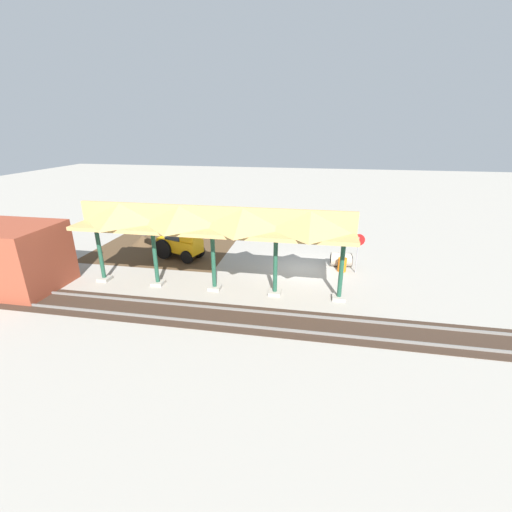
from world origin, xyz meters
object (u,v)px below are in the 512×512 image
(brick_utility_building, at_px, (15,258))
(traffic_barrel, at_px, (342,265))
(backhoe, at_px, (178,240))
(concrete_pipe, at_px, (341,259))
(stop_sign, at_px, (358,245))

(brick_utility_building, relative_size, traffic_barrel, 5.31)
(backhoe, bearing_deg, concrete_pipe, -178.13)
(backhoe, distance_m, traffic_barrel, 11.45)
(backhoe, distance_m, brick_utility_building, 9.61)
(stop_sign, relative_size, backhoe, 0.50)
(brick_utility_building, height_order, traffic_barrel, brick_utility_building)
(stop_sign, height_order, brick_utility_building, brick_utility_building)
(stop_sign, distance_m, traffic_barrel, 1.66)
(concrete_pipe, relative_size, traffic_barrel, 1.60)
(stop_sign, relative_size, traffic_barrel, 2.88)
(stop_sign, bearing_deg, concrete_pipe, -48.02)
(backhoe, height_order, concrete_pipe, backhoe)
(concrete_pipe, distance_m, brick_utility_building, 19.82)
(brick_utility_building, xyz_separation_m, traffic_barrel, (-18.61, -5.79, -1.41))
(concrete_pipe, bearing_deg, brick_utility_building, 19.84)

